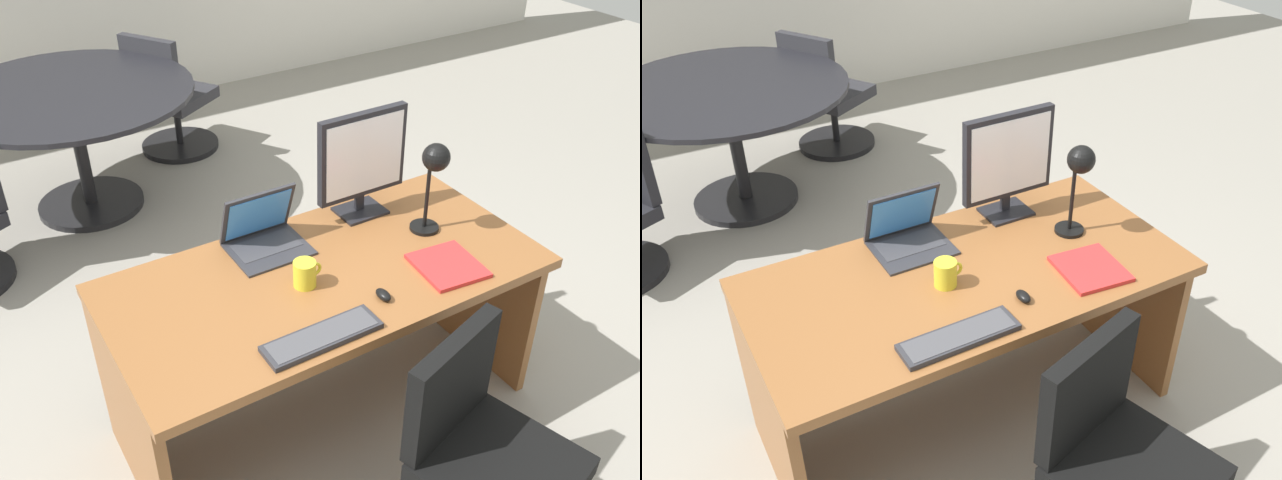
% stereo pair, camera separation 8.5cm
% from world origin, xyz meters
% --- Properties ---
extents(ground, '(12.00, 12.00, 0.00)m').
position_xyz_m(ground, '(0.00, 1.50, 0.00)').
color(ground, gray).
extents(desk, '(1.66, 0.82, 0.75)m').
position_xyz_m(desk, '(0.00, 0.05, 0.54)').
color(desk, brown).
rests_on(desk, ground).
extents(monitor, '(0.41, 0.16, 0.46)m').
position_xyz_m(monitor, '(0.35, 0.29, 1.00)').
color(monitor, black).
rests_on(monitor, desk).
extents(laptop, '(0.30, 0.26, 0.24)m').
position_xyz_m(laptop, '(-0.12, 0.29, 0.82)').
color(laptop, '#2D2D33').
rests_on(laptop, desk).
extents(keyboard, '(0.42, 0.12, 0.02)m').
position_xyz_m(keyboard, '(-0.21, -0.31, 0.76)').
color(keyboard, '#2D2D33').
rests_on(keyboard, desk).
extents(mouse, '(0.04, 0.07, 0.03)m').
position_xyz_m(mouse, '(0.09, -0.24, 0.76)').
color(mouse, black).
rests_on(mouse, desk).
extents(desk_lamp, '(0.12, 0.14, 0.40)m').
position_xyz_m(desk_lamp, '(0.50, 0.02, 1.04)').
color(desk_lamp, black).
rests_on(desk_lamp, desk).
extents(book, '(0.26, 0.28, 0.02)m').
position_xyz_m(book, '(0.41, -0.22, 0.76)').
color(book, red).
rests_on(book, desk).
extents(coffee_mug, '(0.11, 0.08, 0.10)m').
position_xyz_m(coffee_mug, '(-0.11, -0.03, 0.80)').
color(coffee_mug, yellow).
rests_on(coffee_mug, desk).
extents(office_chair, '(0.57, 0.58, 0.85)m').
position_xyz_m(office_chair, '(0.13, -0.79, 0.35)').
color(office_chair, black).
rests_on(office_chair, ground).
extents(meeting_table, '(1.45, 1.45, 0.78)m').
position_xyz_m(meeting_table, '(-0.36, 2.25, 0.60)').
color(meeting_table, black).
rests_on(meeting_table, ground).
extents(meeting_chair_near, '(0.64, 0.63, 0.88)m').
position_xyz_m(meeting_chair_near, '(0.39, 2.72, 0.36)').
color(meeting_chair_near, black).
rests_on(meeting_chair_near, ground).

